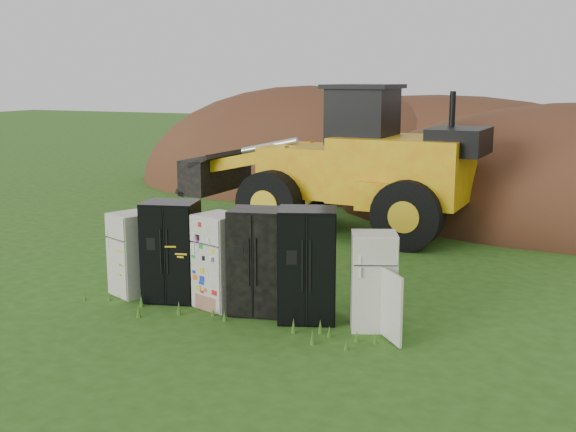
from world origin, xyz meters
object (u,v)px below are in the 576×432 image
fridge_black_right (307,265)px  wheel_loader (328,158)px  fridge_open_door (374,281)px  fridge_dark_mid (258,261)px  fridge_black_side (171,251)px  fridge_leftmost (132,254)px  fridge_sticker (220,261)px

fridge_black_right → wheel_loader: (-2.29, 7.14, 1.00)m
fridge_black_right → fridge_open_door: 1.18m
fridge_open_door → fridge_dark_mid: bearing=159.4°
fridge_open_door → wheel_loader: 7.98m
fridge_dark_mid → fridge_black_right: size_ratio=0.96×
fridge_dark_mid → fridge_open_door: 2.13m
fridge_black_side → wheel_loader: bearing=71.3°
fridge_black_right → fridge_dark_mid: bearing=159.1°
fridge_black_right → fridge_open_door: (1.17, 0.05, -0.17)m
fridge_leftmost → fridge_dark_mid: fridge_dark_mid is taller
fridge_leftmost → fridge_dark_mid: 2.69m
fridge_leftmost → fridge_sticker: bearing=23.6°
fridge_black_side → fridge_dark_mid: size_ratio=1.00×
fridge_open_door → fridge_leftmost: bearing=158.9°
fridge_leftmost → fridge_black_right: (3.64, -0.03, 0.18)m
fridge_sticker → wheel_loader: size_ratio=0.21×
wheel_loader → fridge_dark_mid: bearing=-77.0°
fridge_sticker → fridge_black_right: bearing=16.4°
fridge_leftmost → fridge_black_side: bearing=24.5°
fridge_sticker → wheel_loader: bearing=112.0°
fridge_black_side → fridge_black_right: 2.77m
fridge_dark_mid → fridge_black_right: bearing=-14.1°
fridge_open_door → wheel_loader: (-3.46, 7.10, 1.16)m
fridge_leftmost → fridge_sticker: 1.92m
fridge_sticker → fridge_dark_mid: fridge_dark_mid is taller
fridge_black_right → fridge_sticker: bearing=159.2°
fridge_sticker → fridge_open_door: (2.89, 0.02, -0.05)m
fridge_leftmost → wheel_loader: wheel_loader is taller
fridge_leftmost → fridge_open_door: (4.81, 0.02, 0.01)m
fridge_leftmost → fridge_sticker: fridge_sticker is taller
fridge_sticker → fridge_black_side: bearing=-163.2°
fridge_black_side → fridge_open_door: 3.94m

